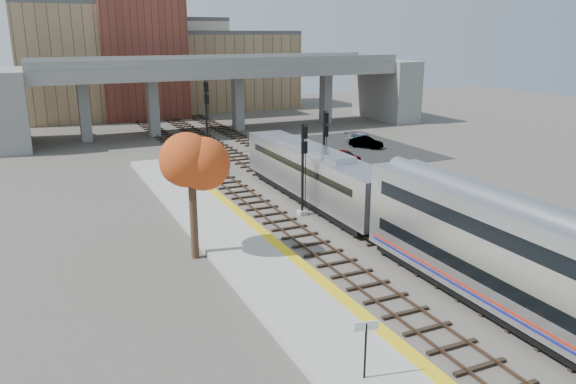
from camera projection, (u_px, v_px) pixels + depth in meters
name	position (u px, v px, depth m)	size (l,w,h in m)	color
ground	(392.00, 259.00, 31.94)	(160.00, 160.00, 0.00)	#47423D
platform	(275.00, 278.00, 28.98)	(4.50, 60.00, 0.35)	#9E9E99
yellow_strip	(308.00, 269.00, 29.70)	(0.70, 60.00, 0.01)	yellow
tracks	(308.00, 198.00, 43.21)	(10.70, 95.00, 0.25)	black
overpass	(222.00, 86.00, 71.62)	(54.00, 12.00, 9.50)	slate
buildings_far	(156.00, 62.00, 88.42)	(43.00, 21.00, 20.60)	#9C825A
parking_lot	(351.00, 148.00, 62.02)	(14.00, 18.00, 0.04)	black
locomotive	(314.00, 173.00, 41.97)	(3.02, 19.05, 4.10)	#A8AAB2
coach	(576.00, 286.00, 22.08)	(3.03, 25.00, 5.00)	#A8AAB2
signal_mast_near	(303.00, 173.00, 38.75)	(0.60, 0.64, 6.44)	#9E9E99
signal_mast_mid	(324.00, 154.00, 44.36)	(0.60, 0.64, 6.56)	#9E9E99
signal_mast_far	(207.00, 117.00, 58.42)	(0.60, 0.64, 7.63)	#9E9E99
station_sign	(366.00, 338.00, 19.94)	(0.89, 0.25, 2.27)	black
tree	(191.00, 170.00, 30.69)	(3.60, 3.60, 7.00)	#382619
car_a	(346.00, 156.00, 55.68)	(1.30, 3.23, 1.10)	#99999E
car_b	(366.00, 142.00, 62.06)	(1.29, 3.69, 1.21)	#99999E
car_c	(362.00, 140.00, 63.36)	(1.84, 4.53, 1.32)	#99999E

